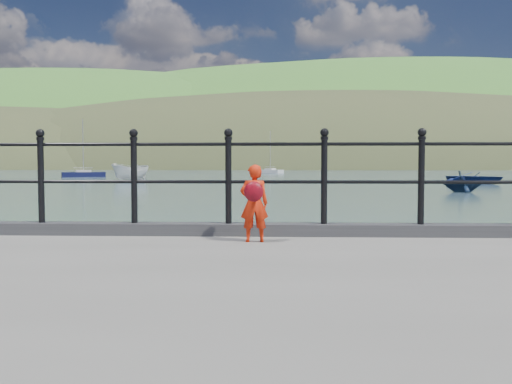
{
  "coord_description": "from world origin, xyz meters",
  "views": [
    {
      "loc": [
        0.02,
        -6.93,
        1.9
      ],
      "look_at": [
        -0.25,
        -0.2,
        1.55
      ],
      "focal_mm": 38.0,
      "sensor_mm": 36.0,
      "label": 1
    }
  ],
  "objects_px": {
    "railing": "(276,170)",
    "child": "(254,202)",
    "launch_blue": "(475,178)",
    "launch_white": "(131,172)",
    "launch_navy": "(462,182)",
    "sailboat_left": "(84,175)",
    "sailboat_deep": "(270,172)"
  },
  "relations": [
    {
      "from": "launch_white",
      "to": "sailboat_left",
      "type": "relative_size",
      "value": 0.59
    },
    {
      "from": "launch_navy",
      "to": "launch_blue",
      "type": "bearing_deg",
      "value": -13.03
    },
    {
      "from": "railing",
      "to": "child",
      "type": "xyz_separation_m",
      "value": [
        -0.25,
        -0.59,
        -0.37
      ]
    },
    {
      "from": "child",
      "to": "launch_white",
      "type": "relative_size",
      "value": 0.18
    },
    {
      "from": "railing",
      "to": "launch_white",
      "type": "height_order",
      "value": "railing"
    },
    {
      "from": "sailboat_left",
      "to": "launch_navy",
      "type": "bearing_deg",
      "value": -70.89
    },
    {
      "from": "railing",
      "to": "launch_white",
      "type": "bearing_deg",
      "value": 107.25
    },
    {
      "from": "railing",
      "to": "launch_navy",
      "type": "height_order",
      "value": "railing"
    },
    {
      "from": "launch_white",
      "to": "sailboat_deep",
      "type": "relative_size",
      "value": 0.58
    },
    {
      "from": "launch_white",
      "to": "sailboat_left",
      "type": "distance_m",
      "value": 21.4
    },
    {
      "from": "launch_blue",
      "to": "sailboat_left",
      "type": "xyz_separation_m",
      "value": [
        -46.57,
        24.46,
        -0.23
      ]
    },
    {
      "from": "launch_blue",
      "to": "sailboat_deep",
      "type": "height_order",
      "value": "sailboat_deep"
    },
    {
      "from": "launch_blue",
      "to": "launch_navy",
      "type": "xyz_separation_m",
      "value": [
        -6.46,
        -15.6,
        0.15
      ]
    },
    {
      "from": "launch_blue",
      "to": "railing",
      "type": "bearing_deg",
      "value": -151.39
    },
    {
      "from": "railing",
      "to": "launch_white",
      "type": "distance_m",
      "value": 54.29
    },
    {
      "from": "railing",
      "to": "launch_blue",
      "type": "xyz_separation_m",
      "value": [
        18.72,
        45.25,
        -1.25
      ]
    },
    {
      "from": "child",
      "to": "launch_blue",
      "type": "xyz_separation_m",
      "value": [
        18.97,
        45.84,
        -0.89
      ]
    },
    {
      "from": "railing",
      "to": "child",
      "type": "distance_m",
      "value": 0.73
    },
    {
      "from": "railing",
      "to": "launch_white",
      "type": "relative_size",
      "value": 3.61
    },
    {
      "from": "child",
      "to": "sailboat_left",
      "type": "relative_size",
      "value": 0.11
    },
    {
      "from": "sailboat_left",
      "to": "railing",
      "type": "bearing_deg",
      "value": -94.15
    },
    {
      "from": "railing",
      "to": "sailboat_left",
      "type": "relative_size",
      "value": 2.14
    },
    {
      "from": "launch_navy",
      "to": "sailboat_deep",
      "type": "height_order",
      "value": "sailboat_deep"
    },
    {
      "from": "launch_blue",
      "to": "sailboat_deep",
      "type": "xyz_separation_m",
      "value": [
        -20.23,
        55.58,
        -0.23
      ]
    },
    {
      "from": "railing",
      "to": "sailboat_deep",
      "type": "xyz_separation_m",
      "value": [
        -1.51,
        100.84,
        -1.48
      ]
    },
    {
      "from": "railing",
      "to": "launch_blue",
      "type": "height_order",
      "value": "railing"
    },
    {
      "from": "launch_blue",
      "to": "launch_navy",
      "type": "height_order",
      "value": "launch_navy"
    },
    {
      "from": "launch_navy",
      "to": "launch_white",
      "type": "bearing_deg",
      "value": 61.4
    },
    {
      "from": "launch_blue",
      "to": "launch_white",
      "type": "height_order",
      "value": "launch_white"
    },
    {
      "from": "launch_navy",
      "to": "sailboat_left",
      "type": "distance_m",
      "value": 56.69
    },
    {
      "from": "launch_navy",
      "to": "child",
      "type": "bearing_deg",
      "value": 166.97
    },
    {
      "from": "sailboat_deep",
      "to": "launch_blue",
      "type": "bearing_deg",
      "value": -26.78
    }
  ]
}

